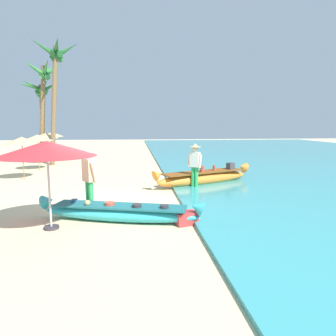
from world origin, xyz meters
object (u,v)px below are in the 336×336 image
object	(u,v)px
palm_tree_tall_inland	(41,96)
patio_umbrella_large	(47,149)
person_vendor_hatted	(195,163)
boat_cyan_foreground	(120,212)
palm_tree_leaning_seaward	(43,84)
cooler_box	(186,218)
person_tourist_customer	(89,178)
boat_orange_midground	(204,177)
palm_tree_mid_cluster	(55,68)

from	to	relation	value
palm_tree_tall_inland	patio_umbrella_large	bearing A→B (deg)	-73.77
person_vendor_hatted	patio_umbrella_large	distance (m)	5.92
boat_cyan_foreground	patio_umbrella_large	world-z (taller)	patio_umbrella_large
palm_tree_leaning_seaward	cooler_box	bearing A→B (deg)	-62.15
patio_umbrella_large	palm_tree_leaning_seaward	size ratio (longest dim) A/B	0.36
boat_cyan_foreground	cooler_box	distance (m)	1.71
person_vendor_hatted	cooler_box	world-z (taller)	person_vendor_hatted
person_tourist_customer	boat_cyan_foreground	bearing A→B (deg)	-42.10
palm_tree_leaning_seaward	cooler_box	world-z (taller)	palm_tree_leaning_seaward
palm_tree_leaning_seaward	cooler_box	xyz separation A→B (m)	(6.83, -12.93, -4.77)
boat_cyan_foreground	palm_tree_leaning_seaward	distance (m)	14.32
person_tourist_customer	boat_orange_midground	bearing A→B (deg)	41.14
patio_umbrella_large	cooler_box	size ratio (longest dim) A/B	4.22
palm_tree_tall_inland	palm_tree_leaning_seaward	xyz separation A→B (m)	(0.42, -0.84, 0.64)
patio_umbrella_large	palm_tree_leaning_seaward	world-z (taller)	palm_tree_leaning_seaward
boat_orange_midground	person_vendor_hatted	distance (m)	1.15
palm_tree_leaning_seaward	palm_tree_mid_cluster	world-z (taller)	palm_tree_mid_cluster
boat_cyan_foreground	palm_tree_tall_inland	size ratio (longest dim) A/B	0.81
boat_cyan_foreground	person_vendor_hatted	xyz separation A→B (m)	(2.67, 3.59, 0.78)
boat_cyan_foreground	person_vendor_hatted	size ratio (longest dim) A/B	2.45
patio_umbrella_large	palm_tree_leaning_seaward	bearing A→B (deg)	105.52
boat_orange_midground	palm_tree_mid_cluster	world-z (taller)	palm_tree_mid_cluster
person_tourist_customer	cooler_box	xyz separation A→B (m)	(2.51, -1.21, -0.85)
palm_tree_tall_inland	person_tourist_customer	bearing A→B (deg)	-69.30
boat_cyan_foreground	palm_tree_mid_cluster	distance (m)	13.19
palm_tree_mid_cluster	patio_umbrella_large	bearing A→B (deg)	-77.86
person_vendor_hatted	cooler_box	xyz separation A→B (m)	(-1.02, -4.03, -0.86)
boat_cyan_foreground	cooler_box	bearing A→B (deg)	-14.94
boat_orange_midground	person_vendor_hatted	bearing A→B (deg)	-126.30
boat_cyan_foreground	palm_tree_mid_cluster	bearing A→B (deg)	110.05
person_tourist_customer	palm_tree_leaning_seaward	world-z (taller)	palm_tree_leaning_seaward
palm_tree_mid_cluster	boat_orange_midground	bearing A→B (deg)	-43.50
person_tourist_customer	patio_umbrella_large	distance (m)	1.66
boat_cyan_foreground	cooler_box	world-z (taller)	boat_cyan_foreground
boat_orange_midground	person_vendor_hatted	xyz separation A→B (m)	(-0.54, -0.73, 0.70)
person_tourist_customer	cooler_box	size ratio (longest dim) A/B	3.31
patio_umbrella_large	palm_tree_mid_cluster	size ratio (longest dim) A/B	0.31
person_vendor_hatted	person_tourist_customer	xyz separation A→B (m)	(-3.53, -2.82, -0.01)
person_vendor_hatted	patio_umbrella_large	xyz separation A→B (m)	(-4.27, -4.00, 0.90)
boat_cyan_foreground	palm_tree_mid_cluster	size ratio (longest dim) A/B	0.59
boat_cyan_foreground	patio_umbrella_large	xyz separation A→B (m)	(-1.60, -0.40, 1.68)
person_vendor_hatted	palm_tree_leaning_seaward	distance (m)	12.50
patio_umbrella_large	palm_tree_tall_inland	world-z (taller)	palm_tree_tall_inland
person_vendor_hatted	palm_tree_tall_inland	distance (m)	13.20
boat_cyan_foreground	person_vendor_hatted	bearing A→B (deg)	53.38
boat_cyan_foreground	person_tourist_customer	size ratio (longest dim) A/B	2.42
boat_cyan_foreground	palm_tree_tall_inland	xyz separation A→B (m)	(-5.60, 13.34, 4.05)
patio_umbrella_large	palm_tree_tall_inland	size ratio (longest dim) A/B	0.43
palm_tree_mid_cluster	person_vendor_hatted	bearing A→B (deg)	-48.53
person_vendor_hatted	person_tourist_customer	size ratio (longest dim) A/B	0.99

